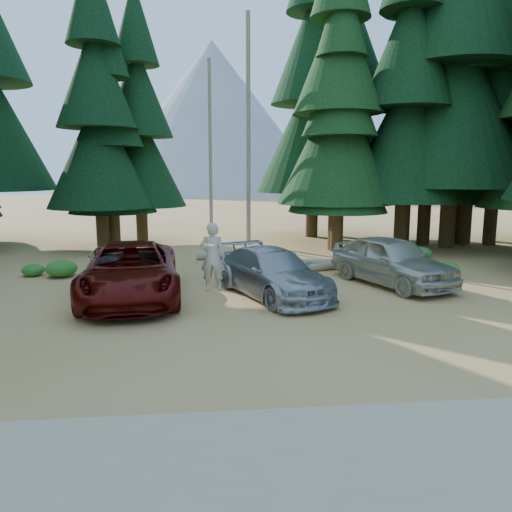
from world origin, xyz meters
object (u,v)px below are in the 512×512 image
(red_pickup, at_px, (131,271))
(log_right, at_px, (349,264))
(frisbee_player, at_px, (213,257))
(log_left, at_px, (247,256))
(log_mid, at_px, (316,262))
(silver_minivan_center, at_px, (272,273))
(silver_minivan_right, at_px, (392,261))

(red_pickup, xyz_separation_m, log_right, (8.20, 4.23, -0.71))
(frisbee_player, distance_m, log_left, 8.75)
(log_left, height_order, log_right, log_left)
(frisbee_player, height_order, log_right, frisbee_player)
(frisbee_player, bearing_deg, log_right, -123.98)
(log_left, distance_m, log_mid, 3.26)
(frisbee_player, distance_m, log_mid, 8.30)
(log_left, height_order, log_mid, log_left)
(log_right, bearing_deg, silver_minivan_center, -150.38)
(silver_minivan_center, xyz_separation_m, frisbee_player, (-1.91, -1.70, 0.83))
(silver_minivan_center, bearing_deg, log_mid, 41.44)
(silver_minivan_center, height_order, log_right, silver_minivan_center)
(silver_minivan_right, bearing_deg, log_left, 109.07)
(frisbee_player, xyz_separation_m, log_right, (5.68, 5.98, -1.42))
(silver_minivan_center, bearing_deg, silver_minivan_right, -7.54)
(silver_minivan_center, relative_size, silver_minivan_right, 1.02)
(red_pickup, distance_m, log_right, 9.26)
(log_left, bearing_deg, log_mid, -28.99)
(silver_minivan_center, relative_size, frisbee_player, 2.67)
(silver_minivan_center, relative_size, log_right, 1.07)
(red_pickup, height_order, frisbee_player, frisbee_player)
(silver_minivan_center, bearing_deg, log_left, 70.07)
(log_left, bearing_deg, silver_minivan_center, -86.75)
(log_mid, distance_m, log_right, 1.51)
(silver_minivan_right, bearing_deg, frisbee_player, -175.92)
(silver_minivan_center, distance_m, frisbee_player, 2.69)
(log_left, bearing_deg, silver_minivan_right, -49.70)
(red_pickup, bearing_deg, frisbee_player, -40.17)
(silver_minivan_right, bearing_deg, log_mid, 93.88)
(silver_minivan_right, bearing_deg, silver_minivan_center, 174.41)
(frisbee_player, relative_size, log_left, 0.43)
(silver_minivan_center, xyz_separation_m, silver_minivan_right, (4.35, 1.14, 0.11))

